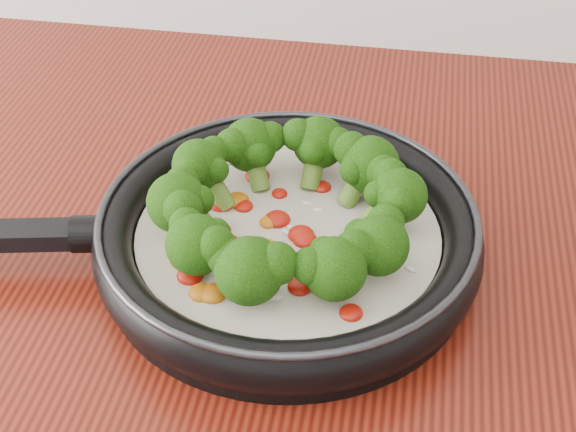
# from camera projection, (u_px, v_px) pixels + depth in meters

# --- Properties ---
(skillet) EXTENTS (0.53, 0.39, 0.09)m
(skillet) POSITION_uv_depth(u_px,v_px,m) (284.00, 230.00, 0.68)
(skillet) COLOR black
(skillet) RESTS_ON counter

